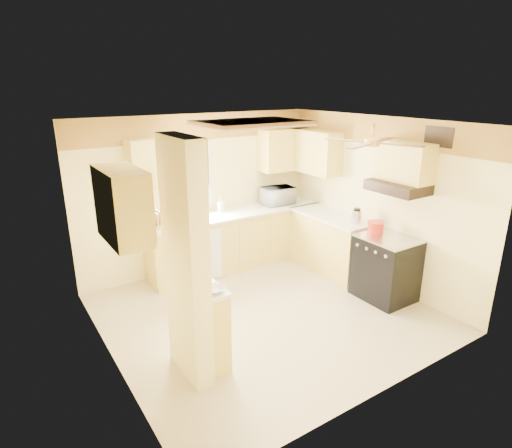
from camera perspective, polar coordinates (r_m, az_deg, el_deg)
floor at (r=5.87m, az=1.36°, el=-11.79°), size 4.00×4.00×0.00m
ceiling at (r=5.09m, az=1.58°, el=13.33°), size 4.00×4.00×0.00m
wall_back at (r=6.93m, az=-7.53°, el=4.04°), size 4.00×0.00×4.00m
wall_front at (r=4.05m, az=17.06°, el=-7.28°), size 4.00×0.00×4.00m
wall_left at (r=4.59m, az=-19.63°, el=-4.48°), size 0.00×3.80×3.80m
wall_right at (r=6.65m, az=15.80°, el=2.88°), size 0.00×3.80×3.80m
wallpaper_border at (r=6.73m, az=-7.83°, el=12.69°), size 4.00×0.02×0.40m
partition_column at (r=4.28m, az=-9.32°, el=-5.23°), size 0.20×0.70×2.50m
partition_ledge at (r=4.74m, az=-6.32°, el=-13.58°), size 0.25×0.55×0.90m
ledge_top at (r=4.51m, az=-6.53°, el=-8.50°), size 0.28×0.58×0.04m
lower_cabinets_back at (r=7.14m, az=-2.60°, el=-2.11°), size 3.00×0.60×0.90m
lower_cabinets_right at (r=7.08m, az=10.01°, el=-2.59°), size 0.60×1.40×0.90m
countertop_back at (r=6.98m, az=-2.61°, el=1.48°), size 3.04×0.64×0.04m
countertop_right at (r=6.92m, az=10.16°, el=1.04°), size 0.64×1.44×0.04m
dishwasher_panel at (r=6.56m, az=-6.84°, el=-4.32°), size 0.58×0.02×0.80m
window at (r=6.75m, az=-9.50°, el=6.18°), size 0.92×0.02×1.02m
upper_cab_back_left at (r=6.33m, az=-14.03°, el=7.85°), size 0.60×0.35×0.70m
upper_cab_back_right at (r=7.46m, az=3.79°, el=9.88°), size 0.90×0.35×0.70m
upper_cab_right at (r=7.27m, az=7.83°, el=9.52°), size 0.35×1.00×0.70m
upper_cab_left_wall at (r=4.21m, az=-17.34°, el=2.39°), size 0.35×0.75×0.70m
upper_cab_over_stove at (r=6.03m, az=19.19°, el=7.84°), size 0.35×0.76×0.52m
stove at (r=6.33m, az=16.92°, el=-5.60°), size 0.68×0.77×0.92m
range_hood at (r=6.03m, az=18.37°, el=4.71°), size 0.50×0.76×0.14m
poster_menu at (r=4.13m, az=-8.33°, el=2.75°), size 0.02×0.42×0.57m
poster_nashville at (r=4.34m, az=-7.94°, el=-5.53°), size 0.02×0.42×0.57m
ceiling_light_panel at (r=5.57m, az=-0.58°, el=13.30°), size 1.35×0.95×0.06m
ceiling_fan at (r=5.26m, az=15.22°, el=10.52°), size 1.15×1.15×0.26m
vent_grate at (r=5.90m, az=23.19°, el=10.63°), size 0.02×0.40×0.25m
microwave at (r=7.39m, az=2.93°, el=3.80°), size 0.57×0.41×0.30m
bowl at (r=4.37m, az=-5.48°, el=-8.69°), size 0.25×0.25×0.05m
dutch_oven at (r=6.29m, az=15.67°, el=-0.39°), size 0.24×0.24×0.16m
kettle at (r=6.56m, az=13.27°, el=1.03°), size 0.15×0.15×0.23m
dish_rack at (r=6.42m, az=-12.50°, el=0.48°), size 0.41×0.32×0.23m
utensil_crock at (r=6.99m, az=-4.69°, el=2.32°), size 0.12×0.12×0.25m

